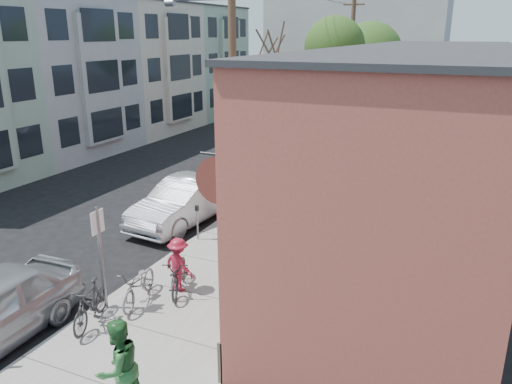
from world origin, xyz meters
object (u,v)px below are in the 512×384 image
at_px(bus, 293,105).
at_px(tree_leafy_mid, 334,47).
at_px(utility_pole_near, 231,80).
at_px(car_1, 185,201).
at_px(parked_bike_b, 139,285).
at_px(sign_post, 100,249).
at_px(patron_grey, 284,262).
at_px(parking_meter_near, 197,217).
at_px(parking_meter_far, 284,162).
at_px(patio_chair_a, 257,295).
at_px(car_4, 310,130).
at_px(tree_bare, 266,136).
at_px(car_2, 246,170).
at_px(patron_green, 119,368).
at_px(tree_leafy_far, 369,55).
at_px(car_3, 284,148).
at_px(cyclist, 179,265).
at_px(parked_bike_a, 91,304).
at_px(patio_chair_b, 264,295).

bearing_deg(bus, tree_leafy_mid, -60.28).
relative_size(utility_pole_near, car_1, 1.91).
height_order(parked_bike_b, car_1, car_1).
bearing_deg(sign_post, patron_grey, 37.24).
bearing_deg(parking_meter_near, parking_meter_far, 90.00).
bearing_deg(patron_grey, parking_meter_near, -95.40).
relative_size(patio_chair_a, car_4, 0.19).
distance_m(sign_post, tree_bare, 9.81).
distance_m(car_2, bus, 17.74).
height_order(patron_green, car_1, patron_green).
relative_size(tree_leafy_far, car_3, 1.55).
relative_size(cyclist, car_2, 0.32).
distance_m(tree_leafy_far, patron_green, 32.57).
bearing_deg(tree_leafy_far, sign_post, -90.88).
relative_size(parked_bike_a, parked_bike_b, 0.95).
height_order(tree_bare, patron_grey, tree_bare).
height_order(parking_meter_near, patron_green, patron_green).
xyz_separation_m(tree_bare, patio_chair_a, (3.22, -8.26, -2.36)).
distance_m(utility_pole_near, parked_bike_b, 8.32).
bearing_deg(tree_bare, car_3, 105.32).
height_order(sign_post, car_1, sign_post).
bearing_deg(parked_bike_a, tree_leafy_far, 74.08).
distance_m(parking_meter_near, bus, 25.00).
height_order(patron_grey, car_4, patron_grey).
height_order(patron_green, bus, bus).
xyz_separation_m(patio_chair_b, car_1, (-5.39, 4.91, 0.27)).
bearing_deg(tree_bare, bus, 106.65).
bearing_deg(car_4, tree_bare, -84.11).
height_order(parked_bike_a, car_1, car_1).
bearing_deg(bus, parked_bike_a, -80.65).
xyz_separation_m(parking_meter_near, tree_bare, (0.55, 4.82, 1.97)).
distance_m(parking_meter_far, tree_leafy_far, 16.67).
bearing_deg(tree_leafy_far, car_1, -95.00).
distance_m(tree_bare, parked_bike_b, 9.42).
distance_m(utility_pole_near, parked_bike_a, 9.42).
distance_m(parking_meter_far, car_4, 9.67).
height_order(sign_post, patio_chair_a, sign_post).
xyz_separation_m(patron_green, car_2, (-4.35, 14.92, -0.41)).
relative_size(parking_meter_far, patron_grey, 0.80).
relative_size(tree_leafy_mid, car_3, 1.58).
xyz_separation_m(tree_bare, car_4, (-2.32, 13.04, -2.19)).
relative_size(parking_meter_far, parked_bike_b, 0.64).
height_order(patio_chair_a, car_3, car_3).
relative_size(parking_meter_far, patron_green, 0.63).
bearing_deg(car_3, car_1, -88.14).
distance_m(tree_leafy_mid, tree_leafy_far, 9.79).
bearing_deg(car_2, car_4, 89.09).
bearing_deg(bus, tree_leafy_far, -1.42).
relative_size(patron_grey, bus, 0.15).
xyz_separation_m(patio_chair_a, patron_grey, (0.18, 1.45, 0.34)).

